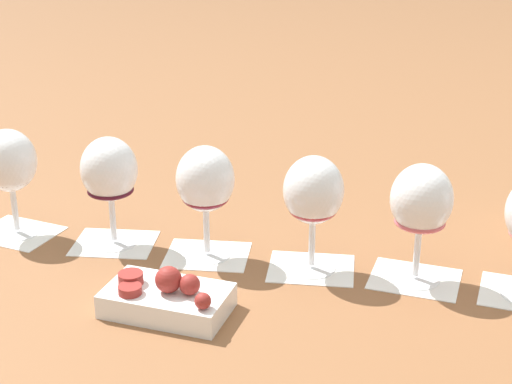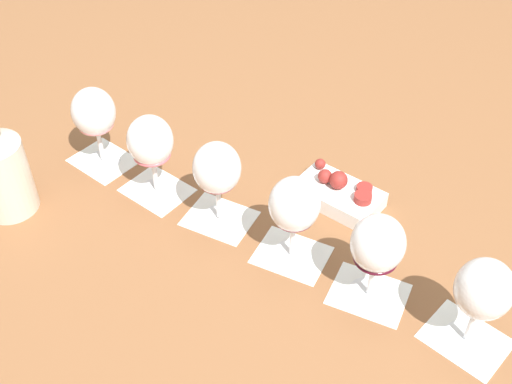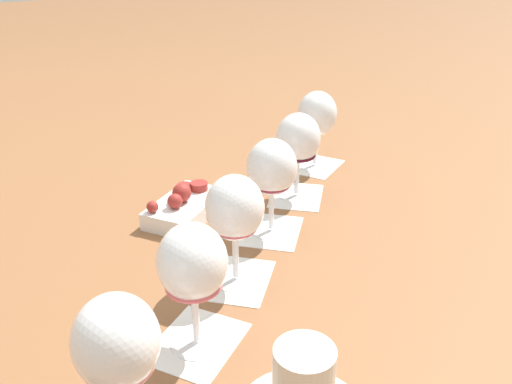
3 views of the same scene
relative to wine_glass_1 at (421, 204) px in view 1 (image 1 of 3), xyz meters
name	(u,v)px [view 1 (image 1 of 3)]	position (x,y,z in m)	size (l,w,h in m)	color
ground_plane	(257,262)	(0.14, -0.17, -0.11)	(8.00, 8.00, 0.00)	brown
tasting_card_1	(415,279)	(0.00, 0.00, -0.11)	(0.15, 0.15, 0.00)	white
tasting_card_2	(311,268)	(0.09, -0.11, -0.11)	(0.15, 0.15, 0.00)	white
tasting_card_3	(207,255)	(0.19, -0.23, -0.11)	(0.15, 0.15, 0.00)	white
tasting_card_4	(115,243)	(0.28, -0.35, -0.11)	(0.15, 0.15, 0.00)	white
tasting_card_5	(18,233)	(0.38, -0.47, -0.11)	(0.14, 0.15, 0.00)	white
wine_glass_1	(421,204)	(0.00, 0.00, 0.00)	(0.08, 0.08, 0.17)	white
wine_glass_2	(313,196)	(0.09, -0.11, 0.00)	(0.08, 0.08, 0.17)	white
wine_glass_3	(205,184)	(0.19, -0.23, 0.00)	(0.08, 0.08, 0.17)	white
wine_glass_4	(109,174)	(0.28, -0.35, 0.00)	(0.08, 0.08, 0.17)	white
wine_glass_5	(9,166)	(0.38, -0.47, 0.00)	(0.08, 0.08, 0.17)	white
snack_dish	(167,298)	(0.32, -0.13, -0.09)	(0.16, 0.18, 0.07)	white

